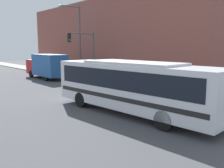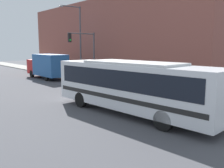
# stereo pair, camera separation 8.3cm
# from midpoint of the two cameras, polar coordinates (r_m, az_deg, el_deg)

# --- Properties ---
(ground_plane) EXTENTS (120.00, 120.00, 0.00)m
(ground_plane) POSITION_cam_midpoint_polar(r_m,az_deg,el_deg) (14.59, 10.18, -7.01)
(ground_plane) COLOR #47474C
(sidewalk) EXTENTS (3.23, 70.00, 0.13)m
(sidewalk) POSITION_cam_midpoint_polar(r_m,az_deg,el_deg) (33.77, -9.53, 1.98)
(sidewalk) COLOR gray
(sidewalk) RESTS_ON ground_plane
(building_facade) EXTENTS (6.00, 32.16, 9.67)m
(building_facade) POSITION_cam_midpoint_polar(r_m,az_deg,el_deg) (33.82, -0.29, 10.21)
(building_facade) COLOR brown
(building_facade) RESTS_ON ground_plane
(city_bus) EXTENTS (3.34, 10.97, 3.04)m
(city_bus) POSITION_cam_midpoint_polar(r_m,az_deg,el_deg) (14.33, 4.80, 0.02)
(city_bus) COLOR silver
(city_bus) RESTS_ON ground_plane
(delivery_truck) EXTENTS (2.27, 7.03, 2.96)m
(delivery_truck) POSITION_cam_midpoint_polar(r_m,az_deg,el_deg) (31.10, -14.49, 4.13)
(delivery_truck) COLOR #265999
(delivery_truck) RESTS_ON ground_plane
(fire_hydrant) EXTENTS (0.23, 0.30, 0.69)m
(fire_hydrant) POSITION_cam_midpoint_polar(r_m,az_deg,el_deg) (19.73, 14.94, -1.66)
(fire_hydrant) COLOR #999999
(fire_hydrant) RESTS_ON sidewalk
(traffic_light_pole) EXTENTS (3.28, 0.35, 5.22)m
(traffic_light_pole) POSITION_cam_midpoint_polar(r_m,az_deg,el_deg) (26.78, -6.03, 8.19)
(traffic_light_pole) COLOR #47474C
(traffic_light_pole) RESTS_ON sidewalk
(parking_meter) EXTENTS (0.14, 0.14, 1.27)m
(parking_meter) POSITION_cam_midpoint_polar(r_m,az_deg,el_deg) (25.01, -0.02, 1.96)
(parking_meter) COLOR #47474C
(parking_meter) RESTS_ON sidewalk
(street_lamp) EXTENTS (2.78, 0.28, 8.28)m
(street_lamp) POSITION_cam_midpoint_polar(r_m,az_deg,el_deg) (29.64, -7.70, 10.66)
(street_lamp) COLOR #47474C
(street_lamp) RESTS_ON sidewalk
(pedestrian_near_corner) EXTENTS (0.34, 0.34, 1.65)m
(pedestrian_near_corner) POSITION_cam_midpoint_polar(r_m,az_deg,el_deg) (28.49, -3.72, 2.70)
(pedestrian_near_corner) COLOR #47382D
(pedestrian_near_corner) RESTS_ON sidewalk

